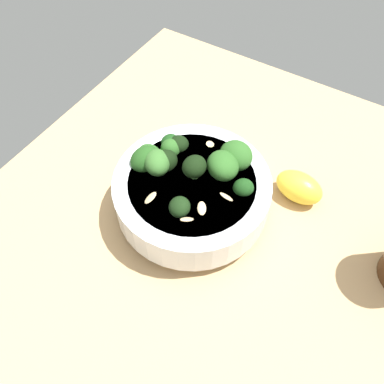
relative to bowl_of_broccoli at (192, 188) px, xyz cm
name	(u,v)px	position (x,y,z in cm)	size (l,w,h in cm)	color
ground_plane	(231,232)	(-0.38, 6.21, -6.23)	(67.71, 67.71, 3.78)	tan
bowl_of_broccoli	(192,188)	(0.00, 0.00, 0.00)	(20.06, 20.06, 10.30)	white
lemon_wedge	(299,187)	(-9.29, 11.54, -2.28)	(6.62, 4.23, 4.11)	yellow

